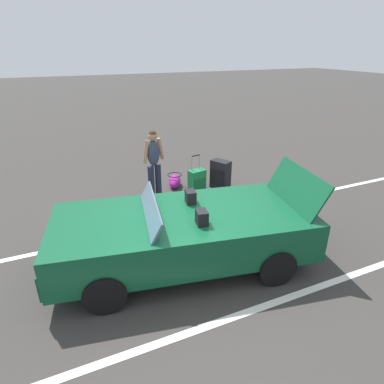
{
  "coord_description": "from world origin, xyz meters",
  "views": [
    {
      "loc": [
        1.7,
        4.22,
        3.38
      ],
      "look_at": [
        -0.64,
        -1.1,
        0.75
      ],
      "focal_mm": 30.35,
      "sensor_mm": 36.0,
      "label": 1
    }
  ],
  "objects": [
    {
      "name": "convertible_car",
      "position": [
        0.2,
        -0.04,
        0.59
      ],
      "size": [
        4.42,
        2.47,
        1.51
      ],
      "rotation": [
        0.0,
        0.0,
        -0.18
      ],
      "color": "#0F4C2D",
      "rests_on": "ground_plane"
    },
    {
      "name": "lot_line_mid",
      "position": [
        0.0,
        1.4,
        0.0
      ],
      "size": [
        18.0,
        0.12,
        0.01
      ],
      "primitive_type": "cube",
      "color": "silver",
      "rests_on": "ground_plane"
    },
    {
      "name": "lot_line_near",
      "position": [
        0.0,
        -1.3,
        0.0
      ],
      "size": [
        18.0,
        0.12,
        0.01
      ],
      "primitive_type": "cube",
      "color": "silver",
      "rests_on": "ground_plane"
    },
    {
      "name": "traveler_person",
      "position": [
        -0.37,
        -2.7,
        0.93
      ],
      "size": [
        0.6,
        0.31,
        1.65
      ],
      "rotation": [
        0.0,
        0.0,
        1.87
      ],
      "color": "#1E2338",
      "rests_on": "ground_plane"
    },
    {
      "name": "suitcase_small_carryon",
      "position": [
        -1.07,
        -1.27,
        0.25
      ],
      "size": [
        0.39,
        0.32,
        0.5
      ],
      "rotation": [
        0.0,
        0.0,
        5.11
      ],
      "color": "orange",
      "rests_on": "ground_plane"
    },
    {
      "name": "ground_plane",
      "position": [
        0.0,
        0.0,
        0.0
      ],
      "size": [
        80.0,
        80.0,
        0.0
      ],
      "primitive_type": "plane",
      "color": "#383533"
    },
    {
      "name": "suitcase_medium_bright",
      "position": [
        -1.38,
        -2.49,
        0.31
      ],
      "size": [
        0.44,
        0.32,
        0.99
      ],
      "rotation": [
        0.0,
        0.0,
        1.76
      ],
      "color": "#19723F",
      "rests_on": "ground_plane"
    },
    {
      "name": "duffel_bag",
      "position": [
        -1.03,
        -3.12,
        0.16
      ],
      "size": [
        0.55,
        0.71,
        0.34
      ],
      "rotation": [
        0.0,
        0.0,
        1.13
      ],
      "color": "#991E8C",
      "rests_on": "ground_plane"
    },
    {
      "name": "suitcase_large_black",
      "position": [
        -2.08,
        -2.58,
        0.37
      ],
      "size": [
        0.47,
        0.55,
        0.74
      ],
      "rotation": [
        0.0,
        0.0,
        0.48
      ],
      "color": "black",
      "rests_on": "ground_plane"
    }
  ]
}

